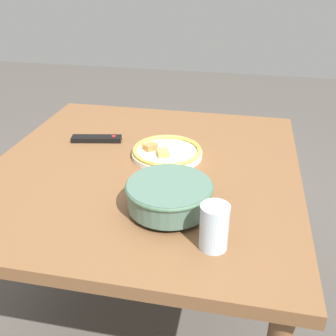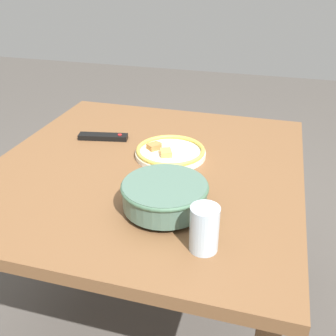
# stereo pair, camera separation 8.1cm
# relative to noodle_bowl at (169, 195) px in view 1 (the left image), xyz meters

# --- Properties ---
(ground_plane) EXTENTS (8.00, 8.00, 0.00)m
(ground_plane) POSITION_rel_noodle_bowl_xyz_m (0.25, 0.14, -0.76)
(ground_plane) COLOR #4C4742
(dining_table) EXTENTS (1.12, 1.06, 0.71)m
(dining_table) POSITION_rel_noodle_bowl_xyz_m (0.25, 0.14, -0.13)
(dining_table) COLOR brown
(dining_table) RESTS_ON ground_plane
(noodle_bowl) EXTENTS (0.25, 0.25, 0.09)m
(noodle_bowl) POSITION_rel_noodle_bowl_xyz_m (0.00, 0.00, 0.00)
(noodle_bowl) COLOR #4C6B5B
(noodle_bowl) RESTS_ON dining_table
(food_plate) EXTENTS (0.26, 0.26, 0.04)m
(food_plate) POSITION_rel_noodle_bowl_xyz_m (0.34, 0.08, -0.04)
(food_plate) COLOR silver
(food_plate) RESTS_ON dining_table
(tv_remote) EXTENTS (0.08, 0.20, 0.02)m
(tv_remote) POSITION_rel_noodle_bowl_xyz_m (0.41, 0.38, -0.04)
(tv_remote) COLOR black
(tv_remote) RESTS_ON dining_table
(drinking_glass) EXTENTS (0.07, 0.07, 0.12)m
(drinking_glass) POSITION_rel_noodle_bowl_xyz_m (-0.14, -0.14, 0.01)
(drinking_glass) COLOR silver
(drinking_glass) RESTS_ON dining_table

